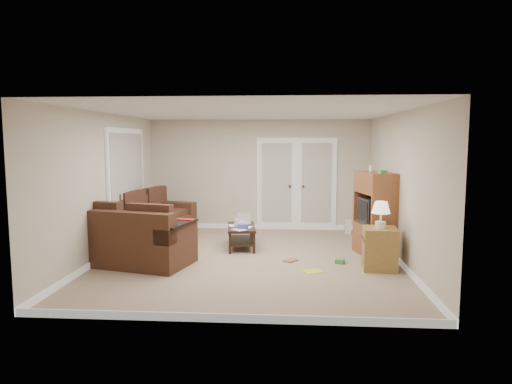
# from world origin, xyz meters

# --- Properties ---
(floor) EXTENTS (5.50, 5.50, 0.00)m
(floor) POSITION_xyz_m (0.00, 0.00, 0.00)
(floor) COLOR tan
(floor) RESTS_ON ground
(ceiling) EXTENTS (5.00, 5.50, 0.02)m
(ceiling) POSITION_xyz_m (0.00, 0.00, 2.50)
(ceiling) COLOR silver
(ceiling) RESTS_ON wall_back
(wall_left) EXTENTS (0.02, 5.50, 2.50)m
(wall_left) POSITION_xyz_m (-2.50, 0.00, 1.25)
(wall_left) COLOR beige
(wall_left) RESTS_ON floor
(wall_right) EXTENTS (0.02, 5.50, 2.50)m
(wall_right) POSITION_xyz_m (2.50, 0.00, 1.25)
(wall_right) COLOR beige
(wall_right) RESTS_ON floor
(wall_back) EXTENTS (5.00, 0.02, 2.50)m
(wall_back) POSITION_xyz_m (0.00, 2.75, 1.25)
(wall_back) COLOR beige
(wall_back) RESTS_ON floor
(wall_front) EXTENTS (5.00, 0.02, 2.50)m
(wall_front) POSITION_xyz_m (0.00, -2.75, 1.25)
(wall_front) COLOR beige
(wall_front) RESTS_ON floor
(baseboards) EXTENTS (5.00, 5.50, 0.10)m
(baseboards) POSITION_xyz_m (0.00, 0.00, 0.05)
(baseboards) COLOR silver
(baseboards) RESTS_ON floor
(french_doors) EXTENTS (1.80, 0.05, 2.13)m
(french_doors) POSITION_xyz_m (0.85, 2.71, 1.04)
(french_doors) COLOR silver
(french_doors) RESTS_ON floor
(window_left) EXTENTS (0.05, 1.92, 1.42)m
(window_left) POSITION_xyz_m (-2.46, 1.00, 1.55)
(window_left) COLOR silver
(window_left) RESTS_ON wall_left
(sectional_sofa) EXTENTS (2.19, 3.42, 0.93)m
(sectional_sofa) POSITION_xyz_m (-2.05, 0.37, 0.37)
(sectional_sofa) COLOR #492B1C
(sectional_sofa) RESTS_ON floor
(coffee_table) EXTENTS (0.63, 1.07, 0.69)m
(coffee_table) POSITION_xyz_m (-0.22, 0.87, 0.23)
(coffee_table) COLOR black
(coffee_table) RESTS_ON floor
(tv_armoire) EXTENTS (0.68, 1.01, 1.59)m
(tv_armoire) POSITION_xyz_m (2.20, 0.44, 0.75)
(tv_armoire) COLOR brown
(tv_armoire) RESTS_ON floor
(side_cabinet) EXTENTS (0.55, 0.55, 1.08)m
(side_cabinet) POSITION_xyz_m (2.11, -0.46, 0.39)
(side_cabinet) COLOR olive
(side_cabinet) RESTS_ON floor
(space_heater) EXTENTS (0.12, 0.10, 0.30)m
(space_heater) POSITION_xyz_m (1.97, 2.29, 0.15)
(space_heater) COLOR white
(space_heater) RESTS_ON floor
(floor_magazine) EXTENTS (0.37, 0.34, 0.01)m
(floor_magazine) POSITION_xyz_m (1.05, -0.66, 0.00)
(floor_magazine) COLOR yellow
(floor_magazine) RESTS_ON floor
(floor_greenbox) EXTENTS (0.18, 0.22, 0.08)m
(floor_greenbox) POSITION_xyz_m (1.52, -0.13, 0.04)
(floor_greenbox) COLOR #42924A
(floor_greenbox) RESTS_ON floor
(floor_book) EXTENTS (0.28, 0.29, 0.02)m
(floor_book) POSITION_xyz_m (0.64, -0.01, 0.01)
(floor_book) COLOR brown
(floor_book) RESTS_ON floor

